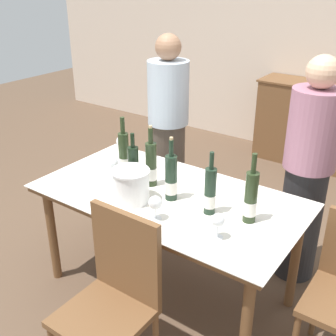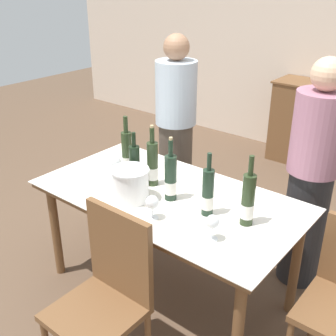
# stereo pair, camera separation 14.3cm
# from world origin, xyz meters

# --- Properties ---
(ground_plane) EXTENTS (12.00, 12.00, 0.00)m
(ground_plane) POSITION_xyz_m (0.00, 0.00, 0.00)
(ground_plane) COLOR brown
(dining_table) EXTENTS (1.65, 0.88, 0.75)m
(dining_table) POSITION_xyz_m (0.00, 0.00, 0.67)
(dining_table) COLOR brown
(dining_table) RESTS_ON ground_plane
(ice_bucket) EXTENTS (0.23, 0.23, 0.20)m
(ice_bucket) POSITION_xyz_m (-0.13, -0.19, 0.85)
(ice_bucket) COLOR white
(ice_bucket) RESTS_ON dining_table
(wine_bottle_0) EXTENTS (0.07, 0.07, 0.40)m
(wine_bottle_0) POSITION_xyz_m (-0.16, 0.05, 0.89)
(wine_bottle_0) COLOR #28381E
(wine_bottle_0) RESTS_ON dining_table
(wine_bottle_1) EXTENTS (0.07, 0.07, 0.40)m
(wine_bottle_1) POSITION_xyz_m (0.05, -0.03, 0.88)
(wine_bottle_1) COLOR #1E3323
(wine_bottle_1) RESTS_ON dining_table
(wine_bottle_2) EXTENTS (0.07, 0.07, 0.40)m
(wine_bottle_2) POSITION_xyz_m (0.54, 0.01, 0.89)
(wine_bottle_2) COLOR #28381E
(wine_bottle_2) RESTS_ON dining_table
(wine_bottle_3) EXTENTS (0.07, 0.07, 0.37)m
(wine_bottle_3) POSITION_xyz_m (0.32, -0.04, 0.88)
(wine_bottle_3) COLOR #1E3323
(wine_bottle_3) RESTS_ON dining_table
(wine_bottle_4) EXTENTS (0.07, 0.07, 0.40)m
(wine_bottle_4) POSITION_xyz_m (-0.40, 0.06, 0.89)
(wine_bottle_4) COLOR #28381E
(wine_bottle_4) RESTS_ON dining_table
(wine_bottle_5) EXTENTS (0.07, 0.07, 0.36)m
(wine_bottle_5) POSITION_xyz_m (-0.23, -0.05, 0.88)
(wine_bottle_5) COLOR black
(wine_bottle_5) RESTS_ON dining_table
(wine_glass_0) EXTENTS (0.08, 0.08, 0.15)m
(wine_glass_0) POSITION_xyz_m (-0.63, 0.30, 0.85)
(wine_glass_0) COLOR white
(wine_glass_0) RESTS_ON dining_table
(wine_glass_1) EXTENTS (0.08, 0.08, 0.14)m
(wine_glass_1) POSITION_xyz_m (0.11, -0.27, 0.84)
(wine_glass_1) COLOR white
(wine_glass_1) RESTS_ON dining_table
(wine_glass_2) EXTENTS (0.07, 0.07, 0.14)m
(wine_glass_2) POSITION_xyz_m (0.48, -0.23, 0.85)
(wine_glass_2) COLOR white
(wine_glass_2) RESTS_ON dining_table
(wine_glass_3) EXTENTS (0.08, 0.08, 0.15)m
(wine_glass_3) POSITION_xyz_m (-0.43, -0.03, 0.85)
(wine_glass_3) COLOR white
(wine_glass_3) RESTS_ON dining_table
(chair_near_front) EXTENTS (0.42, 0.42, 0.95)m
(chair_near_front) POSITION_xyz_m (0.14, -0.67, 0.53)
(chair_near_front) COLOR brown
(chair_near_front) RESTS_ON ground_plane
(person_host) EXTENTS (0.33, 0.33, 1.57)m
(person_host) POSITION_xyz_m (-0.57, 0.80, 0.79)
(person_host) COLOR #51473D
(person_host) RESTS_ON ground_plane
(person_guest_left) EXTENTS (0.33, 0.33, 1.56)m
(person_guest_left) POSITION_xyz_m (0.63, 0.69, 0.78)
(person_guest_left) COLOR #262628
(person_guest_left) RESTS_ON ground_plane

